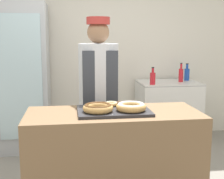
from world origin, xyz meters
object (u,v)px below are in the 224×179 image
at_px(donut_light_glaze, 131,106).
at_px(bottle_red, 181,75).
at_px(chest_freezer, 168,111).
at_px(donut_mini_center, 111,104).
at_px(serving_tray, 114,111).
at_px(brownie_back_right, 122,104).
at_px(baker_person, 99,97).
at_px(bottle_blue, 187,74).
at_px(bottle_red_b, 153,78).
at_px(donut_chocolate_glaze, 98,107).
at_px(beverage_fridge, 24,78).
at_px(brownie_back_left, 101,104).

distance_m(donut_light_glaze, bottle_red, 2.07).
bearing_deg(chest_freezer, donut_mini_center, -123.60).
bearing_deg(chest_freezer, serving_tray, -121.32).
xyz_separation_m(donut_light_glaze, bottle_red, (1.09, 1.76, 0.04)).
relative_size(brownie_back_right, baker_person, 0.05).
height_order(serving_tray, donut_light_glaze, donut_light_glaze).
xyz_separation_m(baker_person, bottle_blue, (1.44, 1.23, 0.08)).
bearing_deg(chest_freezer, bottle_blue, 19.91).
distance_m(donut_mini_center, bottle_red_b, 1.57).
distance_m(donut_light_glaze, donut_mini_center, 0.25).
relative_size(serving_tray, donut_light_glaze, 2.42).
relative_size(serving_tray, donut_chocolate_glaze, 2.42).
height_order(beverage_fridge, chest_freezer, beverage_fridge).
distance_m(donut_mini_center, brownie_back_left, 0.09).
bearing_deg(serving_tray, bottle_blue, 53.43).
xyz_separation_m(donut_light_glaze, bottle_blue, (1.23, 1.91, 0.03)).
height_order(donut_chocolate_glaze, baker_person, baker_person).
relative_size(brownie_back_left, bottle_red_b, 0.35).
distance_m(donut_chocolate_glaze, baker_person, 0.69).
bearing_deg(bottle_blue, donut_chocolate_glaze, -128.37).
relative_size(bottle_red, bottle_red_b, 1.15).
bearing_deg(beverage_fridge, brownie_back_left, -60.86).
height_order(brownie_back_left, chest_freezer, brownie_back_left).
bearing_deg(brownie_back_left, brownie_back_right, 0.00).
bearing_deg(bottle_red_b, donut_chocolate_glaze, -119.64).
bearing_deg(beverage_fridge, bottle_blue, 2.95).
relative_size(baker_person, beverage_fridge, 0.88).
bearing_deg(bottle_blue, bottle_red, -134.67).
relative_size(donut_chocolate_glaze, chest_freezer, 0.29).
xyz_separation_m(serving_tray, beverage_fridge, (-0.98, 1.73, 0.08)).
bearing_deg(serving_tray, bottle_red, 54.24).
height_order(serving_tray, brownie_back_right, brownie_back_right).
xyz_separation_m(donut_mini_center, brownie_back_left, (-0.09, 0.00, -0.00)).
height_order(donut_mini_center, bottle_red_b, bottle_red_b).
distance_m(bottle_blue, bottle_red_b, 0.70).
bearing_deg(donut_mini_center, bottle_red, 51.77).
height_order(donut_light_glaze, chest_freezer, donut_light_glaze).
distance_m(donut_light_glaze, beverage_fridge, 2.11).
bearing_deg(donut_light_glaze, donut_mini_center, 124.12).
relative_size(bottle_blue, bottle_red, 0.93).
xyz_separation_m(donut_light_glaze, baker_person, (-0.21, 0.68, -0.05)).
height_order(serving_tray, beverage_fridge, beverage_fridge).
bearing_deg(beverage_fridge, brownie_back_right, -55.93).
bearing_deg(serving_tray, baker_person, 96.13).
distance_m(donut_chocolate_glaze, brownie_back_right, 0.31).
relative_size(donut_chocolate_glaze, bottle_red_b, 1.07).
relative_size(donut_chocolate_glaze, brownie_back_left, 3.04).
height_order(beverage_fridge, bottle_blue, beverage_fridge).
height_order(donut_chocolate_glaze, chest_freezer, donut_chocolate_glaze).
height_order(chest_freezer, bottle_red, bottle_red).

